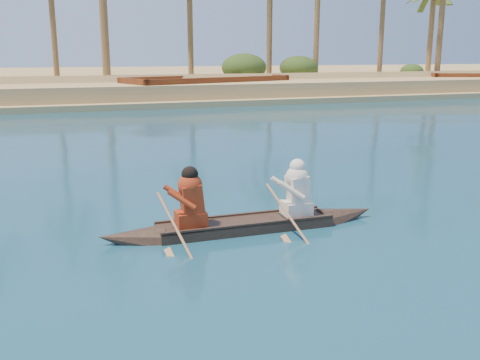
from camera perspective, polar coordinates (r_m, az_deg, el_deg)
name	(u,v)px	position (r m, az deg, el deg)	size (l,w,h in m)	color
ground	(473,198)	(13.21, 23.64, -1.74)	(160.00, 160.00, 0.00)	#0B2B47
sandy_embankment	(136,80)	(56.83, -11.05, 10.40)	(150.00, 51.00, 1.50)	tan
shrub_cluster	(168,80)	(41.69, -7.66, 10.48)	(100.00, 6.00, 2.40)	#273D16
canoe	(245,215)	(9.84, 0.57, -3.80)	(5.32, 0.81, 1.46)	#3D2C21
barge_mid	(208,91)	(37.82, -3.43, 9.51)	(12.35, 7.27, 1.95)	brown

